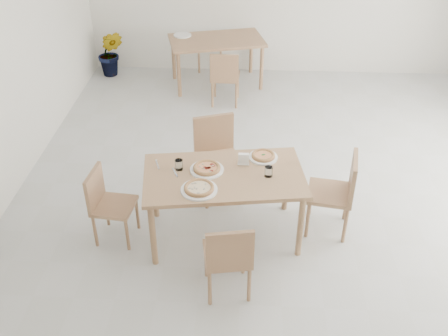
# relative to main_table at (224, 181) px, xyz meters

# --- Properties ---
(main_table) EXTENTS (1.65, 1.09, 0.75)m
(main_table) POSITION_rel_main_table_xyz_m (0.00, 0.00, 0.00)
(main_table) COLOR #A57D55
(main_table) RESTS_ON ground
(chair_south) EXTENTS (0.47, 0.47, 0.82)m
(chair_south) POSITION_rel_main_table_xyz_m (0.08, -0.83, -0.19)
(chair_south) COLOR #A77D53
(chair_south) RESTS_ON ground
(chair_north) EXTENTS (0.58, 0.58, 0.92)m
(chair_north) POSITION_rel_main_table_xyz_m (-0.12, 0.76, -0.14)
(chair_north) COLOR #A77D53
(chair_north) RESTS_ON ground
(chair_west) EXTENTS (0.43, 0.43, 0.79)m
(chair_west) POSITION_rel_main_table_xyz_m (-1.16, -0.09, -0.21)
(chair_west) COLOR #A77D53
(chair_west) RESTS_ON ground
(chair_east) EXTENTS (0.51, 0.51, 0.89)m
(chair_east) POSITION_rel_main_table_xyz_m (1.15, 0.15, -0.16)
(chair_east) COLOR #A77D53
(chair_east) RESTS_ON ground
(plate_margherita) EXTENTS (0.29, 0.29, 0.02)m
(plate_margherita) POSITION_rel_main_table_xyz_m (0.38, 0.32, 0.09)
(plate_margherita) COLOR white
(plate_margherita) RESTS_ON main_table
(plate_mushroom) EXTENTS (0.34, 0.34, 0.02)m
(plate_mushroom) POSITION_rel_main_table_xyz_m (-0.21, -0.27, 0.09)
(plate_mushroom) COLOR white
(plate_mushroom) RESTS_ON main_table
(plate_pepperoni) EXTENTS (0.33, 0.33, 0.02)m
(plate_pepperoni) POSITION_rel_main_table_xyz_m (-0.17, 0.06, 0.09)
(plate_pepperoni) COLOR white
(plate_pepperoni) RESTS_ON main_table
(pizza_margherita) EXTENTS (0.25, 0.25, 0.03)m
(pizza_margherita) POSITION_rel_main_table_xyz_m (0.38, 0.32, 0.11)
(pizza_margherita) COLOR tan
(pizza_margherita) RESTS_ON plate_margherita
(pizza_mushroom) EXTENTS (0.30, 0.30, 0.03)m
(pizza_mushroom) POSITION_rel_main_table_xyz_m (-0.21, -0.27, 0.11)
(pizza_mushroom) COLOR tan
(pizza_mushroom) RESTS_ON plate_mushroom
(pizza_pepperoni) EXTENTS (0.32, 0.32, 0.03)m
(pizza_pepperoni) POSITION_rel_main_table_xyz_m (-0.17, 0.06, 0.11)
(pizza_pepperoni) COLOR tan
(pizza_pepperoni) RESTS_ON plate_pepperoni
(tumbler_a) EXTENTS (0.08, 0.08, 0.10)m
(tumbler_a) POSITION_rel_main_table_xyz_m (0.43, -0.00, 0.13)
(tumbler_a) COLOR white
(tumbler_a) RESTS_ON main_table
(tumbler_b) EXTENTS (0.08, 0.08, 0.10)m
(tumbler_b) POSITION_rel_main_table_xyz_m (-0.44, 0.07, 0.13)
(tumbler_b) COLOR white
(tumbler_b) RESTS_ON main_table
(napkin_holder) EXTENTS (0.11, 0.06, 0.13)m
(napkin_holder) POSITION_rel_main_table_xyz_m (0.18, 0.18, 0.14)
(napkin_holder) COLOR silver
(napkin_holder) RESTS_ON main_table
(fork_a) EXTENTS (0.07, 0.17, 0.01)m
(fork_a) POSITION_rel_main_table_xyz_m (-0.67, 0.14, 0.08)
(fork_a) COLOR silver
(fork_a) RESTS_ON main_table
(fork_b) EXTENTS (0.08, 0.17, 0.01)m
(fork_b) POSITION_rel_main_table_xyz_m (-0.47, 0.00, 0.08)
(fork_b) COLOR silver
(fork_b) RESTS_ON main_table
(second_table) EXTENTS (1.60, 1.15, 0.75)m
(second_table) POSITION_rel_main_table_xyz_m (-0.32, 3.70, -0.01)
(second_table) COLOR #A77D53
(second_table) RESTS_ON ground
(chair_back_s) EXTENTS (0.43, 0.43, 0.84)m
(chair_back_s) POSITION_rel_main_table_xyz_m (-0.15, 2.96, -0.19)
(chair_back_s) COLOR #A77D53
(chair_back_s) RESTS_ON ground
(chair_back_n) EXTENTS (0.52, 0.52, 0.88)m
(chair_back_n) POSITION_rel_main_table_xyz_m (-0.52, 4.42, -0.16)
(chair_back_n) COLOR #A77D53
(chair_back_n) RESTS_ON ground
(plate_empty) EXTENTS (0.28, 0.28, 0.02)m
(plate_empty) POSITION_rel_main_table_xyz_m (-0.86, 3.83, 0.09)
(plate_empty) COLOR white
(plate_empty) RESTS_ON second_table
(potted_plant) EXTENTS (0.43, 0.35, 0.77)m
(potted_plant) POSITION_rel_main_table_xyz_m (-2.08, 3.95, -0.29)
(potted_plant) COLOR #28631D
(potted_plant) RESTS_ON ground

